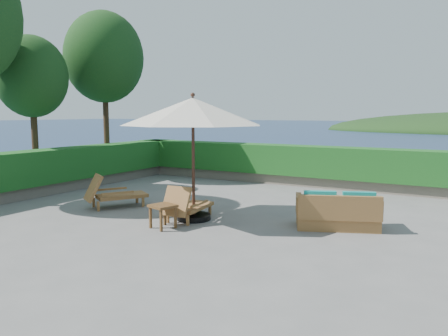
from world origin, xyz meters
The scene contains 14 objects.
ground centered at (0.00, 0.00, 0.00)m, with size 12.00×12.00×0.00m, color gray.
foundation centered at (0.00, 0.00, -1.55)m, with size 12.00×12.00×3.00m, color #5F574B.
ocean centered at (0.00, 0.00, -3.00)m, with size 600.00×600.00×0.00m, color navy.
planter_wall_far centered at (0.00, 5.60, 0.18)m, with size 12.00×0.60×0.36m, color slate.
planter_wall_left centered at (-5.60, 0.00, 0.18)m, with size 0.60×12.00×0.36m, color slate.
hedge_far centered at (0.00, 5.60, 0.85)m, with size 12.40×0.90×1.00m, color #134313.
hedge_left centered at (-5.60, 0.00, 0.85)m, with size 0.90×12.40×1.00m, color #134313.
tree_mid centered at (-6.40, 0.50, 3.55)m, with size 2.20×2.20×4.83m.
tree_far centered at (-6.00, 3.20, 4.40)m, with size 2.80×2.80×6.03m.
patio_umbrella centered at (0.10, -0.25, 2.45)m, with size 3.42×3.42×2.90m.
lounge_left centered at (-2.45, -0.22, 0.38)m, with size 1.37×1.66×0.90m.
lounge_right centered at (0.00, -0.39, 0.35)m, with size 0.74×1.51×0.84m.
side_table centered at (-0.05, -1.22, 0.42)m, with size 0.59×0.59×0.51m.
wicker_loveseat centered at (3.18, 0.62, 0.33)m, with size 1.92×1.46×0.84m.
Camera 1 is at (5.60, -8.46, 2.45)m, focal length 35.00 mm.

